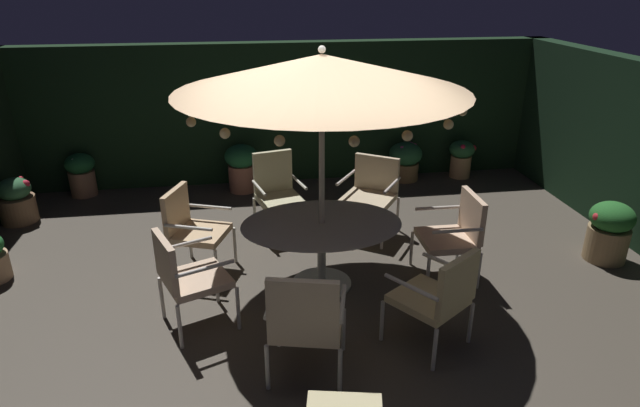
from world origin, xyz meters
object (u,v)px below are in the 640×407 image
at_px(patio_dining_table, 322,235).
at_px(patio_chair_southeast, 439,294).
at_px(patio_chair_southwest, 371,190).
at_px(potted_plant_right_near, 461,157).
at_px(patio_chair_northeast, 186,274).
at_px(patio_umbrella, 322,73).
at_px(potted_plant_left_far, 242,166).
at_px(patio_chair_west, 277,188).
at_px(potted_plant_back_left, 81,173).
at_px(potted_plant_back_center, 405,160).
at_px(potted_plant_back_right, 16,201).
at_px(potted_plant_front_corner, 609,230).
at_px(patio_chair_north, 191,225).
at_px(patio_chair_south, 456,231).
at_px(patio_chair_east, 305,319).

relative_size(patio_dining_table, patio_chair_southeast, 1.74).
bearing_deg(patio_chair_southwest, potted_plant_right_near, 42.64).
bearing_deg(patio_chair_northeast, patio_chair_southeast, -16.06).
height_order(patio_umbrella, potted_plant_left_far, patio_umbrella).
distance_m(patio_chair_west, potted_plant_left_far, 1.55).
distance_m(patio_chair_southeast, potted_plant_back_left, 5.82).
bearing_deg(potted_plant_back_center, potted_plant_back_right, -171.82).
xyz_separation_m(patio_chair_southwest, patio_chair_west, (-1.17, 0.21, 0.01)).
bearing_deg(potted_plant_back_left, patio_umbrella, -44.18).
bearing_deg(potted_plant_back_center, potted_plant_front_corner, -62.41).
xyz_separation_m(patio_dining_table, patio_chair_north, (-1.35, 0.51, -0.02)).
bearing_deg(potted_plant_right_near, potted_plant_back_left, 179.28).
height_order(patio_chair_south, potted_plant_back_left, patio_chair_south).
xyz_separation_m(patio_chair_east, potted_plant_back_left, (-2.80, 4.47, -0.22)).
xyz_separation_m(potted_plant_left_far, potted_plant_back_right, (-2.98, -0.70, -0.10)).
relative_size(patio_chair_west, potted_plant_left_far, 1.42).
bearing_deg(potted_plant_left_far, patio_chair_southwest, -46.67).
bearing_deg(patio_chair_east, patio_chair_west, 90.22).
relative_size(patio_umbrella, potted_plant_left_far, 3.81).
xyz_separation_m(patio_chair_west, potted_plant_back_right, (-3.41, 0.79, -0.28)).
distance_m(patio_dining_table, potted_plant_back_left, 4.39).
height_order(patio_chair_south, potted_plant_right_near, patio_chair_south).
bearing_deg(potted_plant_left_far, patio_chair_northeast, -99.05).
relative_size(patio_chair_north, patio_chair_northeast, 0.99).
bearing_deg(patio_chair_southeast, patio_chair_northeast, 163.94).
distance_m(patio_chair_north, patio_chair_west, 1.34).
bearing_deg(patio_chair_southwest, patio_chair_south, -62.47).
distance_m(potted_plant_left_far, potted_plant_back_center, 2.60).
height_order(patio_umbrella, patio_chair_northeast, patio_umbrella).
distance_m(patio_chair_northeast, patio_chair_east, 1.31).
bearing_deg(potted_plant_back_left, patio_chair_east, -57.93).
distance_m(patio_chair_north, patio_chair_east, 2.17).
bearing_deg(patio_chair_southeast, patio_chair_west, 114.73).
bearing_deg(patio_chair_west, patio_chair_southeast, -65.27).
xyz_separation_m(patio_chair_northeast, patio_chair_southeast, (2.17, -0.62, -0.03)).
bearing_deg(potted_plant_front_corner, patio_umbrella, -178.81).
height_order(potted_plant_back_right, potted_plant_back_center, same).
distance_m(patio_dining_table, potted_plant_back_right, 4.37).
relative_size(potted_plant_left_far, potted_plant_back_center, 1.18).
xyz_separation_m(potted_plant_back_right, potted_plant_back_left, (0.62, 0.86, 0.05)).
xyz_separation_m(patio_chair_west, potted_plant_front_corner, (3.70, -1.34, -0.21)).
xyz_separation_m(patio_chair_northeast, patio_chair_south, (2.78, 0.54, -0.03)).
xyz_separation_m(potted_plant_left_far, potted_plant_right_near, (3.53, 0.09, -0.06)).
xyz_separation_m(patio_dining_table, potted_plant_front_corner, (3.34, 0.07, -0.22)).
bearing_deg(patio_chair_southwest, patio_chair_northeast, -140.67).
bearing_deg(patio_chair_west, potted_plant_back_right, 167.02).
distance_m(patio_umbrella, potted_plant_back_center, 3.99).
distance_m(patio_chair_north, potted_plant_right_near, 4.80).
bearing_deg(patio_chair_southeast, potted_plant_back_center, 76.86).
height_order(patio_chair_north, potted_plant_right_near, patio_chair_north).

